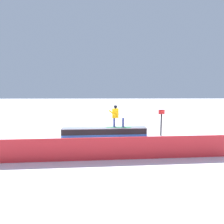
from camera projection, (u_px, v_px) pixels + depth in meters
ground_plane at (105, 137)px, 11.17m from camera, size 120.00×120.00×0.00m
grind_box at (105, 133)px, 11.13m from camera, size 5.33×0.93×0.62m
snowboarder at (116, 115)px, 11.09m from camera, size 1.58×0.43×1.42m
safety_fence at (103, 149)px, 7.40m from camera, size 10.86×0.63×0.97m
trail_marker at (161, 122)px, 11.45m from camera, size 0.40×0.10×1.72m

